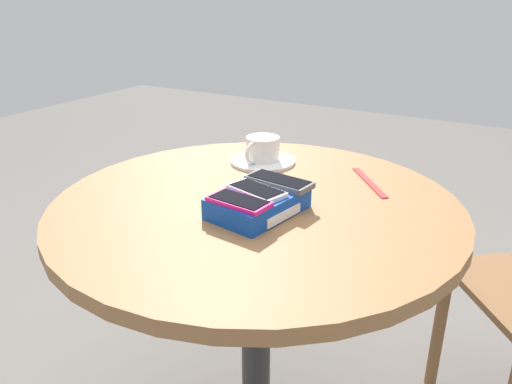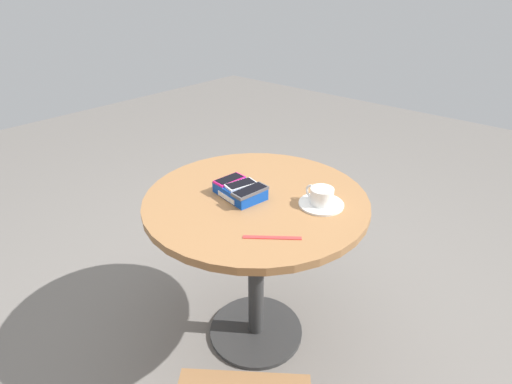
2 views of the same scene
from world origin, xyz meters
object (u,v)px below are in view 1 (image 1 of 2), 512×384
(saucer, at_px, (263,161))
(lanyard_strap, at_px, (369,182))
(phone_box, at_px, (258,203))
(round_table, at_px, (256,259))
(phone_magenta, at_px, (239,201))
(phone_white, at_px, (257,190))
(phone_gray, at_px, (279,181))
(coffee_cup, at_px, (262,148))

(saucer, distance_m, lanyard_strap, 0.29)
(phone_box, distance_m, lanyard_strap, 0.31)
(round_table, height_order, phone_magenta, phone_magenta)
(phone_white, xyz_separation_m, saucer, (0.28, 0.14, -0.04))
(round_table, relative_size, lanyard_strap, 4.54)
(phone_gray, bearing_deg, phone_box, 169.05)
(phone_magenta, bearing_deg, lanyard_strap, -23.61)
(phone_white, bearing_deg, phone_gray, -15.03)
(round_table, distance_m, coffee_cup, 0.31)
(round_table, xyz_separation_m, lanyard_strap, (0.22, -0.18, 0.15))
(phone_box, bearing_deg, phone_magenta, 173.90)
(lanyard_strap, bearing_deg, round_table, 141.73)
(phone_box, distance_m, saucer, 0.32)
(phone_box, xyz_separation_m, phone_gray, (0.07, -0.01, 0.03))
(round_table, distance_m, lanyard_strap, 0.32)
(phone_box, relative_size, coffee_cup, 1.76)
(phone_box, xyz_separation_m, saucer, (0.28, 0.15, -0.02))
(phone_gray, distance_m, coffee_cup, 0.26)
(phone_magenta, bearing_deg, saucer, 22.24)
(phone_gray, bearing_deg, lanyard_strap, -31.37)
(phone_magenta, distance_m, lanyard_strap, 0.37)
(phone_gray, xyz_separation_m, saucer, (0.21, 0.16, -0.05))
(phone_box, distance_m, phone_white, 0.03)
(phone_magenta, height_order, phone_white, same)
(round_table, distance_m, saucer, 0.29)
(phone_gray, bearing_deg, saucer, 36.60)
(phone_box, bearing_deg, phone_gray, -10.95)
(phone_box, relative_size, saucer, 1.24)
(saucer, height_order, coffee_cup, coffee_cup)
(round_table, relative_size, saucer, 5.17)
(phone_box, height_order, lanyard_strap, phone_box)
(phone_box, height_order, saucer, phone_box)
(round_table, height_order, saucer, saucer)
(round_table, xyz_separation_m, phone_magenta, (-0.11, -0.03, 0.19))
(phone_white, height_order, lanyard_strap, phone_white)
(phone_gray, xyz_separation_m, coffee_cup, (0.21, 0.16, -0.01))
(phone_white, xyz_separation_m, coffee_cup, (0.28, 0.14, -0.01))
(saucer, bearing_deg, lanyard_strap, -90.57)
(round_table, distance_m, phone_box, 0.18)
(phone_white, relative_size, lanyard_strap, 0.68)
(coffee_cup, bearing_deg, lanyard_strap, -90.04)
(round_table, xyz_separation_m, saucer, (0.23, 0.11, 0.15))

